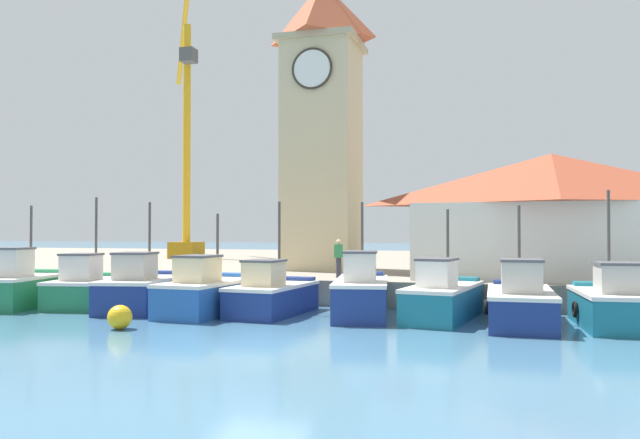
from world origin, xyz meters
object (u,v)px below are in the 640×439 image
(fishing_boat_far_left, at_px, (22,287))
(fishing_boat_far_right, at_px, (613,305))
(fishing_boat_left_inner, at_px, (143,290))
(mooring_buoy, at_px, (120,317))
(fishing_boat_center, at_px, (272,295))
(fishing_boat_mid_right, at_px, (361,293))
(fishing_boat_right_outer, at_px, (520,302))
(fishing_boat_left_outer, at_px, (89,288))
(clock_tower, at_px, (322,118))
(fishing_boat_mid_left, at_px, (209,293))
(port_crane_far, at_px, (186,163))
(fishing_boat_right_inner, at_px, (443,298))
(dock_worker_near_tower, at_px, (339,258))
(warehouse_right, at_px, (552,214))

(fishing_boat_far_left, relative_size, fishing_boat_far_right, 1.04)
(fishing_boat_left_inner, height_order, mooring_buoy, fishing_boat_left_inner)
(fishing_boat_center, relative_size, fishing_boat_mid_right, 0.88)
(fishing_boat_left_inner, xyz_separation_m, fishing_boat_right_outer, (13.66, -0.13, -0.04))
(fishing_boat_left_inner, height_order, fishing_boat_far_right, fishing_boat_far_right)
(fishing_boat_left_outer, bearing_deg, clock_tower, 54.03)
(fishing_boat_left_inner, height_order, clock_tower, clock_tower)
(fishing_boat_mid_left, relative_size, clock_tower, 0.30)
(fishing_boat_far_left, distance_m, port_crane_far, 22.62)
(fishing_boat_mid_right, xyz_separation_m, fishing_boat_right_outer, (5.28, -0.54, -0.09))
(fishing_boat_mid_left, bearing_deg, fishing_boat_right_inner, 6.46)
(fishing_boat_left_outer, bearing_deg, dock_worker_near_tower, 24.93)
(fishing_boat_right_outer, bearing_deg, clock_tower, 133.00)
(fishing_boat_mid_left, bearing_deg, fishing_boat_right_outer, 1.85)
(fishing_boat_far_left, height_order, fishing_boat_far_right, fishing_boat_far_right)
(clock_tower, distance_m, mooring_buoy, 16.79)
(fishing_boat_right_inner, bearing_deg, warehouse_right, 57.27)
(fishing_boat_center, relative_size, warehouse_right, 0.39)
(fishing_boat_far_left, xyz_separation_m, fishing_boat_far_right, (21.45, 0.56, -0.08))
(fishing_boat_far_left, distance_m, fishing_boat_far_right, 21.46)
(fishing_boat_center, bearing_deg, warehouse_right, 33.18)
(fishing_boat_left_outer, height_order, fishing_boat_center, fishing_boat_left_outer)
(clock_tower, height_order, warehouse_right, clock_tower)
(fishing_boat_left_inner, bearing_deg, fishing_boat_left_outer, 172.41)
(fishing_boat_center, distance_m, fishing_boat_far_right, 11.21)
(fishing_boat_right_outer, height_order, clock_tower, clock_tower)
(fishing_boat_far_left, xyz_separation_m, fishing_boat_center, (10.24, 0.65, -0.11))
(fishing_boat_left_outer, xyz_separation_m, dock_worker_near_tower, (9.15, 4.25, 1.15))
(fishing_boat_far_left, height_order, warehouse_right, warehouse_right)
(fishing_boat_far_left, bearing_deg, warehouse_right, 19.53)
(fishing_boat_left_outer, relative_size, dock_worker_near_tower, 2.73)
(mooring_buoy, bearing_deg, fishing_boat_left_inner, 113.70)
(fishing_boat_right_outer, relative_size, warehouse_right, 0.45)
(warehouse_right, bearing_deg, fishing_boat_left_outer, -160.59)
(fishing_boat_right_outer, relative_size, dock_worker_near_tower, 3.19)
(fishing_boat_mid_left, xyz_separation_m, clock_tower, (1.34, 10.38, 8.11))
(fishing_boat_mid_right, relative_size, port_crane_far, 0.26)
(fishing_boat_far_left, bearing_deg, fishing_boat_left_outer, 20.41)
(fishing_boat_far_left, bearing_deg, fishing_boat_left_inner, 6.18)
(fishing_boat_right_inner, bearing_deg, fishing_boat_right_outer, -13.41)
(fishing_boat_far_left, distance_m, fishing_boat_mid_left, 8.01)
(clock_tower, bearing_deg, fishing_boat_right_inner, -53.87)
(fishing_boat_far_left, xyz_separation_m, fishing_boat_left_outer, (2.41, 0.90, -0.08))
(fishing_boat_left_inner, bearing_deg, fishing_boat_mid_left, -9.08)
(fishing_boat_right_inner, bearing_deg, fishing_boat_mid_right, -179.07)
(warehouse_right, height_order, dock_worker_near_tower, warehouse_right)
(fishing_boat_left_inner, relative_size, port_crane_far, 0.26)
(port_crane_far, bearing_deg, fishing_boat_left_inner, -66.06)
(fishing_boat_right_outer, relative_size, fishing_boat_far_right, 1.19)
(fishing_boat_mid_right, distance_m, clock_tower, 13.11)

